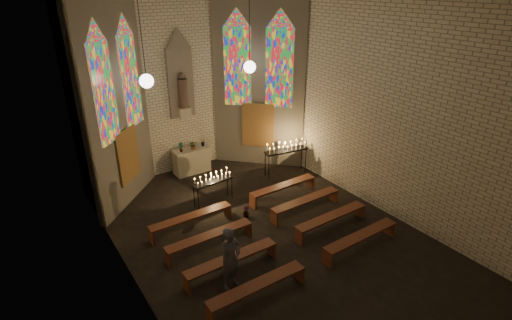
{
  "coord_description": "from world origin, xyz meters",
  "views": [
    {
      "loc": [
        -5.92,
        -7.87,
        7.1
      ],
      "look_at": [
        0.17,
        1.14,
        2.12
      ],
      "focal_mm": 28.0,
      "sensor_mm": 36.0,
      "label": 1
    }
  ],
  "objects_px": {
    "altar": "(192,161)",
    "aisle_flower_pot": "(246,212)",
    "votive_stand_left": "(213,179)",
    "visitor": "(231,259)",
    "votive_stand_right": "(286,148)"
  },
  "relations": [
    {
      "from": "aisle_flower_pot",
      "to": "votive_stand_left",
      "type": "distance_m",
      "value": 1.61
    },
    {
      "from": "votive_stand_left",
      "to": "votive_stand_right",
      "type": "relative_size",
      "value": 0.83
    },
    {
      "from": "altar",
      "to": "visitor",
      "type": "relative_size",
      "value": 0.83
    },
    {
      "from": "altar",
      "to": "votive_stand_left",
      "type": "xyz_separation_m",
      "value": [
        -0.45,
        -2.62,
        0.41
      ]
    },
    {
      "from": "altar",
      "to": "aisle_flower_pot",
      "type": "height_order",
      "value": "altar"
    },
    {
      "from": "altar",
      "to": "aisle_flower_pot",
      "type": "bearing_deg",
      "value": -90.03
    },
    {
      "from": "votive_stand_right",
      "to": "visitor",
      "type": "xyz_separation_m",
      "value": [
        -5.04,
        -4.27,
        -0.24
      ]
    },
    {
      "from": "altar",
      "to": "aisle_flower_pot",
      "type": "distance_m",
      "value": 4.0
    },
    {
      "from": "altar",
      "to": "votive_stand_left",
      "type": "distance_m",
      "value": 2.69
    },
    {
      "from": "votive_stand_left",
      "to": "votive_stand_right",
      "type": "height_order",
      "value": "votive_stand_right"
    },
    {
      "from": "votive_stand_left",
      "to": "visitor",
      "type": "height_order",
      "value": "visitor"
    },
    {
      "from": "aisle_flower_pot",
      "to": "visitor",
      "type": "xyz_separation_m",
      "value": [
        -2.04,
        -2.48,
        0.66
      ]
    },
    {
      "from": "aisle_flower_pot",
      "to": "votive_stand_left",
      "type": "relative_size",
      "value": 0.26
    },
    {
      "from": "altar",
      "to": "votive_stand_right",
      "type": "xyz_separation_m",
      "value": [
        3.0,
        -2.21,
        0.59
      ]
    },
    {
      "from": "votive_stand_left",
      "to": "votive_stand_right",
      "type": "distance_m",
      "value": 3.48
    }
  ]
}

